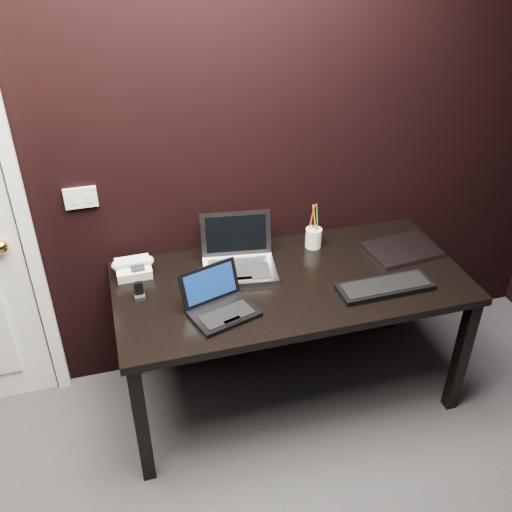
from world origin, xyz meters
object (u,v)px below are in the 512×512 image
object	(u,v)px
desk_phone	(133,268)
desk	(291,292)
netbook	(220,305)
closed_laptop	(402,250)
ext_keyboard	(385,287)
silver_laptop	(239,260)
mobile_phone	(139,292)
pen_cup	(314,237)

from	to	relation	value
desk_phone	desk	bearing A→B (deg)	-19.14
netbook	closed_laptop	size ratio (longest dim) A/B	0.91
ext_keyboard	closed_laptop	size ratio (longest dim) A/B	1.21
desk	silver_laptop	size ratio (longest dim) A/B	4.32
desk	closed_laptop	distance (m)	0.65
mobile_phone	closed_laptop	bearing A→B (deg)	1.19
silver_laptop	mobile_phone	size ratio (longest dim) A/B	4.73
netbook	mobile_phone	world-z (taller)	netbook
netbook	closed_laptop	bearing A→B (deg)	12.71
desk_phone	netbook	bearing A→B (deg)	-49.60
netbook	desk	bearing A→B (deg)	21.18
ext_keyboard	desk_phone	size ratio (longest dim) A/B	2.24
desk_phone	mobile_phone	bearing A→B (deg)	-88.21
mobile_phone	pen_cup	xyz separation A→B (m)	(0.93, 0.21, 0.03)
netbook	silver_laptop	distance (m)	0.36
desk	silver_laptop	xyz separation A→B (m)	(-0.22, 0.17, 0.12)
silver_laptop	desk_phone	xyz separation A→B (m)	(-0.51, 0.09, -0.01)
ext_keyboard	desk_phone	bearing A→B (deg)	158.34
pen_cup	closed_laptop	bearing A→B (deg)	-22.54
closed_laptop	pen_cup	distance (m)	0.46
closed_laptop	desk	bearing A→B (deg)	-172.75
silver_laptop	ext_keyboard	size ratio (longest dim) A/B	0.86
closed_laptop	ext_keyboard	bearing A→B (deg)	-130.31
ext_keyboard	silver_laptop	bearing A→B (deg)	149.82
netbook	mobile_phone	bearing A→B (deg)	148.98
mobile_phone	pen_cup	size ratio (longest dim) A/B	0.33
silver_laptop	pen_cup	size ratio (longest dim) A/B	1.58
desk_phone	closed_laptop	bearing A→B (deg)	-7.19
desk	mobile_phone	xyz separation A→B (m)	(-0.72, 0.05, 0.11)
desk_phone	mobile_phone	size ratio (longest dim) A/B	2.46
desk	ext_keyboard	world-z (taller)	ext_keyboard
ext_keyboard	desk_phone	world-z (taller)	desk_phone
desk	closed_laptop	xyz separation A→B (m)	(0.64, 0.08, 0.09)
pen_cup	netbook	bearing A→B (deg)	-145.60
closed_laptop	mobile_phone	distance (m)	1.36
netbook	ext_keyboard	size ratio (longest dim) A/B	0.75
netbook	closed_laptop	distance (m)	1.05
ext_keyboard	closed_laptop	distance (m)	0.36
silver_laptop	mobile_phone	world-z (taller)	silver_laptop
desk	silver_laptop	distance (m)	0.30
desk_phone	mobile_phone	world-z (taller)	desk_phone
ext_keyboard	pen_cup	bearing A→B (deg)	112.93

